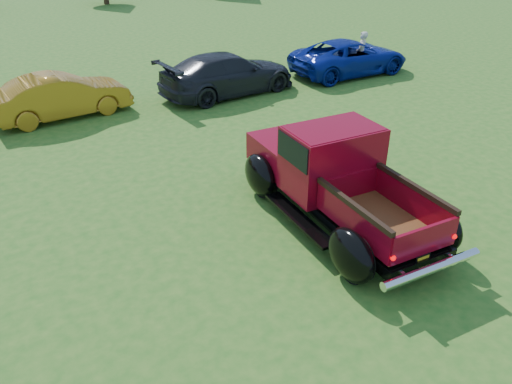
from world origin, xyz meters
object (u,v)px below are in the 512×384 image
(show_car_yellow, at_px, (62,96))
(spectator, at_px, (361,53))
(pickup_truck, at_px, (330,174))
(show_car_blue, at_px, (350,57))
(show_car_grey, at_px, (228,74))

(show_car_yellow, relative_size, spectator, 2.50)
(pickup_truck, relative_size, show_car_yellow, 1.31)
(spectator, bearing_deg, show_car_blue, -73.34)
(show_car_yellow, relative_size, show_car_grey, 0.83)
(show_car_grey, bearing_deg, pickup_truck, 161.82)
(show_car_grey, xyz_separation_m, spectator, (5.62, -0.57, 0.10))
(pickup_truck, distance_m, show_car_blue, 10.66)
(pickup_truck, bearing_deg, show_car_blue, 51.34)
(spectator, bearing_deg, pickup_truck, -0.19)
(show_car_grey, relative_size, spectator, 3.02)
(show_car_grey, relative_size, show_car_blue, 1.02)
(show_car_blue, height_order, spectator, spectator)
(pickup_truck, relative_size, spectator, 3.29)
(show_car_yellow, distance_m, spectator, 11.13)
(show_car_blue, xyz_separation_m, spectator, (0.39, -0.22, 0.15))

